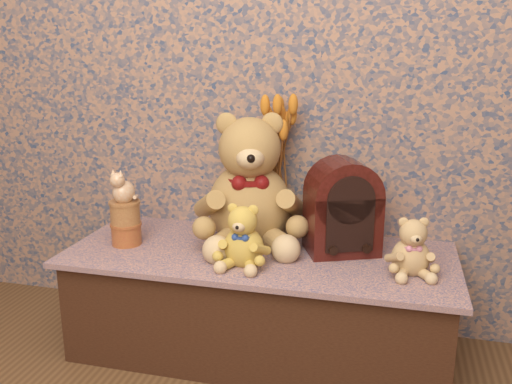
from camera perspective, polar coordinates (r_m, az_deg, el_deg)
display_shelf at (r=2.09m, az=0.35°, el=-11.35°), size 1.41×0.59×0.40m
teddy_large at (r=2.06m, az=-0.67°, el=1.99°), size 0.55×0.60×0.53m
teddy_medium at (r=1.87m, az=-1.30°, el=-4.19°), size 0.19×0.22×0.23m
teddy_small at (r=1.87m, az=15.94°, el=-5.16°), size 0.20×0.23×0.21m
cathedral_radio at (r=1.99m, az=9.02°, el=-1.47°), size 0.30×0.26×0.35m
ceramic_vase at (r=2.15m, az=2.25°, el=-2.21°), size 0.13×0.13×0.19m
dried_stalks at (r=2.09m, az=2.34°, el=5.63°), size 0.26×0.26×0.41m
biscuit_tin_lower at (r=2.13m, az=-13.36°, el=-4.27°), size 0.11×0.11×0.08m
biscuit_tin_upper at (r=2.11m, az=-13.50°, el=-2.12°), size 0.14×0.14×0.09m
cat_figurine at (r=2.08m, az=-13.68°, el=0.74°), size 0.11×0.12×0.13m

